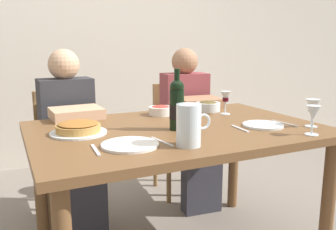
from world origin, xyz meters
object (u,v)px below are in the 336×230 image
at_px(dining_table, 178,144).
at_px(olive_bowl, 208,106).
at_px(dinner_plate_right_setting, 263,125).
at_px(dinner_plate_left_setting, 130,145).
at_px(wine_glass_right_diner, 226,98).
at_px(baked_tart, 78,128).
at_px(salad_bowl, 161,110).
at_px(chair_right, 178,130).
at_px(wine_bottle, 177,105).
at_px(wine_glass_centre, 312,107).
at_px(wine_glass_left_diner, 313,114).
at_px(chair_left, 65,144).
at_px(diner_left, 72,135).
at_px(diner_right, 190,122).
at_px(water_pitcher, 189,128).

bearing_deg(dining_table, olive_bowl, 40.52).
bearing_deg(dinner_plate_right_setting, dinner_plate_left_setting, -175.67).
bearing_deg(dinner_plate_left_setting, wine_glass_right_diner, 28.68).
bearing_deg(dinner_plate_right_setting, baked_tart, 164.71).
relative_size(dining_table, salad_bowl, 10.14).
relative_size(wine_glass_right_diner, chair_right, 0.17).
height_order(dining_table, wine_bottle, wine_bottle).
bearing_deg(olive_bowl, salad_bowl, 178.60).
distance_m(wine_bottle, baked_tart, 0.50).
bearing_deg(chair_right, dinner_plate_left_setting, 60.37).
relative_size(wine_bottle, dinner_plate_left_setting, 1.25).
relative_size(salad_bowl, wine_glass_centre, 1.00).
relative_size(wine_glass_left_diner, chair_left, 0.17).
height_order(olive_bowl, wine_glass_centre, wine_glass_centre).
relative_size(wine_bottle, olive_bowl, 1.97).
bearing_deg(wine_glass_right_diner, chair_left, 142.63).
xyz_separation_m(dining_table, chair_right, (0.46, 0.90, -0.17)).
height_order(diner_left, diner_right, same).
distance_m(wine_glass_right_diner, dinner_plate_left_setting, 0.88).
xyz_separation_m(dining_table, wine_glass_right_diner, (0.43, 0.19, 0.20)).
distance_m(dining_table, olive_bowl, 0.53).
bearing_deg(salad_bowl, baked_tart, -154.88).
bearing_deg(chair_left, water_pitcher, 103.20).
distance_m(chair_right, diner_right, 0.26).
relative_size(dinner_plate_right_setting, chair_right, 0.25).
distance_m(wine_glass_centre, chair_right, 1.26).
bearing_deg(diner_right, baked_tart, 37.67).
height_order(wine_glass_left_diner, dinner_plate_right_setting, wine_glass_left_diner).
relative_size(dining_table, wine_glass_left_diner, 10.44).
relative_size(dinner_plate_left_setting, chair_left, 0.29).
xyz_separation_m(baked_tart, diner_right, (0.94, 0.59, -0.17)).
relative_size(chair_left, chair_right, 1.00).
bearing_deg(dinner_plate_left_setting, wine_glass_left_diner, -12.35).
bearing_deg(diner_left, salad_bowl, 147.35).
distance_m(wine_glass_centre, diner_left, 1.45).
bearing_deg(salad_bowl, dinner_plate_left_setting, -124.81).
distance_m(olive_bowl, chair_left, 1.04).
height_order(dining_table, wine_glass_centre, wine_glass_centre).
xyz_separation_m(olive_bowl, diner_right, (0.05, 0.34, -0.18)).
bearing_deg(wine_glass_left_diner, wine_bottle, 145.38).
distance_m(wine_glass_right_diner, diner_left, 1.00).
height_order(dining_table, olive_bowl, olive_bowl).
bearing_deg(baked_tart, olive_bowl, 15.80).
relative_size(salad_bowl, wine_glass_right_diner, 1.03).
relative_size(baked_tart, salad_bowl, 1.86).
distance_m(wine_glass_left_diner, wine_glass_right_diner, 0.62).
relative_size(wine_glass_right_diner, wine_glass_centre, 0.98).
bearing_deg(olive_bowl, water_pitcher, -126.98).
xyz_separation_m(wine_glass_right_diner, dinner_plate_right_setting, (-0.00, -0.36, -0.10)).
bearing_deg(chair_right, dining_table, 68.74).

